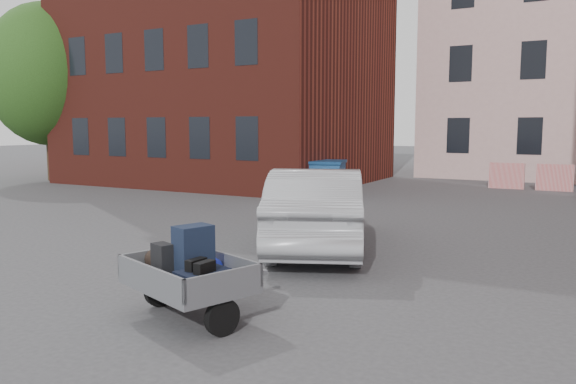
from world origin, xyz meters
The scene contains 8 objects.
ground centered at (0.00, 0.00, 0.00)m, with size 120.00×120.00×0.00m, color #38383A.
building_brick centered at (-9.00, 13.00, 7.00)m, with size 12.00×10.00×14.00m, color #591E16.
far_building centered at (-20.00, 22.00, 4.00)m, with size 6.00×6.00×8.00m, color maroon.
tree centered at (-16.00, 9.00, 5.17)m, with size 5.28×5.28×8.30m.
barriers centered at (4.20, 15.00, 0.50)m, with size 4.70×0.18×1.00m.
trailer centered at (0.96, -2.80, 0.61)m, with size 1.88×1.98×1.20m.
dumpster centered at (-3.55, 9.31, 0.62)m, with size 3.24×2.21×1.24m.
silver_car centered at (0.59, 1.72, 0.80)m, with size 1.69×4.84×1.59m, color #9C9EA3.
Camera 1 is at (5.28, -8.21, 2.41)m, focal length 35.00 mm.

